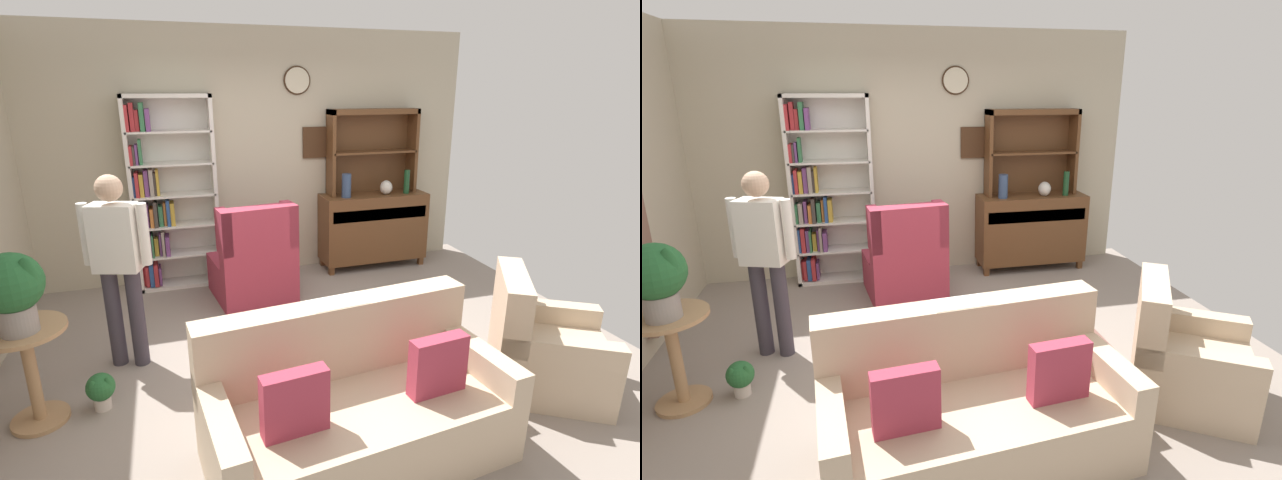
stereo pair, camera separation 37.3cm
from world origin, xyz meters
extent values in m
cube|color=gray|center=(0.00, 0.00, -0.01)|extent=(5.40, 4.60, 0.02)
cube|color=#BCB299|center=(0.00, 2.13, 1.40)|extent=(5.00, 0.06, 2.80)
cylinder|color=beige|center=(0.43, 2.08, 2.24)|extent=(0.28, 0.03, 0.28)
torus|color=#382314|center=(0.43, 2.08, 2.24)|extent=(0.31, 0.02, 0.31)
cube|color=#422816|center=(0.63, 2.08, 1.54)|extent=(0.28, 0.03, 0.36)
cube|color=brown|center=(0.20, -0.30, 0.00)|extent=(2.33, 1.61, 0.01)
cube|color=silver|center=(-1.44, 1.93, 1.05)|extent=(0.04, 0.30, 2.10)
cube|color=silver|center=(-0.58, 1.93, 1.05)|extent=(0.04, 0.30, 2.10)
cube|color=silver|center=(-1.01, 1.93, 2.08)|extent=(0.90, 0.30, 0.04)
cube|color=silver|center=(-1.01, 1.93, 0.02)|extent=(0.90, 0.30, 0.04)
cube|color=silver|center=(-1.01, 2.07, 1.05)|extent=(0.90, 0.01, 2.10)
cube|color=silver|center=(-1.01, 1.93, 0.38)|extent=(0.86, 0.30, 0.02)
cube|color=#B22D33|center=(-1.41, 1.91, 0.16)|extent=(0.02, 0.10, 0.22)
cube|color=#B22D33|center=(-1.37, 1.91, 0.16)|extent=(0.04, 0.19, 0.23)
cube|color=#284C8C|center=(-1.33, 1.91, 0.17)|extent=(0.04, 0.21, 0.25)
cube|color=#B22D33|center=(-1.28, 1.91, 0.18)|extent=(0.04, 0.23, 0.25)
cube|color=#723F7F|center=(-1.24, 1.91, 0.15)|extent=(0.03, 0.18, 0.20)
cube|color=silver|center=(-1.01, 1.93, 0.71)|extent=(0.86, 0.30, 0.02)
cube|color=#284C8C|center=(-1.41, 1.91, 0.52)|extent=(0.02, 0.17, 0.27)
cube|color=#B22D33|center=(-1.36, 1.91, 0.53)|extent=(0.04, 0.18, 0.28)
cube|color=#723F7F|center=(-1.32, 1.91, 0.51)|extent=(0.04, 0.17, 0.25)
cube|color=#337247|center=(-1.29, 1.91, 0.51)|extent=(0.02, 0.22, 0.25)
cube|color=gold|center=(-1.25, 1.91, 0.49)|extent=(0.04, 0.10, 0.20)
cube|color=#723F7F|center=(-1.21, 1.91, 0.51)|extent=(0.02, 0.13, 0.25)
cube|color=gray|center=(-1.17, 1.91, 0.53)|extent=(0.03, 0.23, 0.28)
cube|color=#723F7F|center=(-1.13, 1.91, 0.49)|extent=(0.04, 0.20, 0.22)
cube|color=silver|center=(-1.01, 1.93, 1.05)|extent=(0.86, 0.30, 0.02)
cube|color=#337247|center=(-1.40, 1.91, 0.83)|extent=(0.03, 0.17, 0.21)
cube|color=gray|center=(-1.36, 1.91, 0.84)|extent=(0.04, 0.21, 0.23)
cube|color=#723F7F|center=(-1.31, 1.91, 0.85)|extent=(0.03, 0.15, 0.25)
cube|color=#CC7233|center=(-1.26, 1.91, 0.83)|extent=(0.04, 0.20, 0.20)
cube|color=#3F3833|center=(-1.22, 1.91, 0.86)|extent=(0.04, 0.23, 0.28)
cube|color=#337247|center=(-1.17, 1.91, 0.83)|extent=(0.04, 0.15, 0.22)
cube|color=#CC7233|center=(-1.13, 1.91, 0.85)|extent=(0.03, 0.12, 0.25)
cube|color=#284C8C|center=(-1.09, 1.91, 0.87)|extent=(0.03, 0.20, 0.29)
cube|color=gold|center=(-1.05, 1.91, 0.85)|extent=(0.04, 0.18, 0.25)
cube|color=silver|center=(-1.01, 1.93, 1.39)|extent=(0.86, 0.30, 0.02)
cube|color=#284C8C|center=(-1.41, 1.91, 1.17)|extent=(0.02, 0.15, 0.21)
cube|color=#B22D33|center=(-1.37, 1.91, 1.19)|extent=(0.04, 0.21, 0.26)
cube|color=gold|center=(-1.33, 1.91, 1.18)|extent=(0.04, 0.18, 0.24)
cube|color=#723F7F|center=(-1.28, 1.91, 1.20)|extent=(0.04, 0.15, 0.28)
cube|color=gray|center=(-1.23, 1.91, 1.20)|extent=(0.04, 0.20, 0.28)
cube|color=#3F3833|center=(-1.20, 1.91, 1.18)|extent=(0.02, 0.11, 0.24)
cube|color=gold|center=(-1.17, 1.91, 1.20)|extent=(0.03, 0.12, 0.28)
cube|color=silver|center=(-1.01, 1.93, 1.72)|extent=(0.86, 0.30, 0.02)
cube|color=#B22D33|center=(-1.40, 1.91, 1.49)|extent=(0.03, 0.20, 0.19)
cube|color=#3F3833|center=(-1.37, 1.91, 1.49)|extent=(0.02, 0.20, 0.19)
cube|color=#723F7F|center=(-1.35, 1.91, 1.50)|extent=(0.02, 0.16, 0.21)
cube|color=#337247|center=(-1.31, 1.91, 1.52)|extent=(0.03, 0.15, 0.26)
cube|color=#B22D33|center=(-1.40, 1.91, 1.86)|extent=(0.03, 0.20, 0.26)
cube|color=#B22D33|center=(-1.35, 1.91, 1.87)|extent=(0.04, 0.12, 0.28)
cube|color=#B22D33|center=(-1.31, 1.91, 1.84)|extent=(0.04, 0.11, 0.21)
cube|color=#337247|center=(-1.26, 1.91, 1.87)|extent=(0.04, 0.17, 0.28)
cube|color=#723F7F|center=(-1.20, 1.91, 1.85)|extent=(0.04, 0.20, 0.22)
cube|color=brown|center=(1.32, 1.86, 0.51)|extent=(1.30, 0.45, 0.82)
cube|color=brown|center=(0.72, 1.69, 0.05)|extent=(0.06, 0.06, 0.10)
cube|color=brown|center=(1.92, 1.69, 0.05)|extent=(0.06, 0.06, 0.10)
cube|color=brown|center=(0.72, 2.04, 0.05)|extent=(0.06, 0.06, 0.10)
cube|color=brown|center=(1.92, 2.04, 0.05)|extent=(0.06, 0.06, 0.10)
cube|color=#492C18|center=(1.32, 1.64, 0.71)|extent=(1.20, 0.01, 0.14)
cube|color=brown|center=(0.79, 1.94, 1.42)|extent=(0.04, 0.26, 1.00)
cube|color=brown|center=(1.85, 1.94, 1.42)|extent=(0.04, 0.26, 1.00)
cube|color=brown|center=(1.32, 1.94, 1.89)|extent=(1.10, 0.26, 0.06)
cube|color=brown|center=(1.32, 1.94, 1.42)|extent=(1.06, 0.26, 0.02)
cube|color=brown|center=(1.32, 2.06, 1.42)|extent=(1.10, 0.01, 1.00)
cylinder|color=#33476B|center=(0.93, 1.78, 1.06)|extent=(0.11, 0.11, 0.28)
ellipsoid|color=beige|center=(1.45, 1.79, 1.01)|extent=(0.15, 0.15, 0.17)
cylinder|color=#194223|center=(1.71, 1.77, 1.06)|extent=(0.07, 0.07, 0.29)
cube|color=#C6AD8E|center=(-0.10, -1.21, 0.21)|extent=(1.88, 1.02, 0.42)
cube|color=#C6AD8E|center=(-0.13, -0.89, 0.66)|extent=(1.81, 0.38, 0.48)
cube|color=#C6AD8E|center=(-0.93, -1.29, 0.30)|extent=(0.22, 0.86, 0.60)
cube|color=#C6AD8E|center=(0.72, -1.13, 0.30)|extent=(0.22, 0.86, 0.60)
cube|color=#A33347|center=(-0.54, -1.37, 0.60)|extent=(0.37, 0.14, 0.36)
cube|color=#A33347|center=(0.36, -1.28, 0.60)|extent=(0.37, 0.14, 0.36)
cube|color=white|center=(-0.13, -0.89, 0.90)|extent=(0.38, 0.21, 0.00)
cube|color=#C6AD8E|center=(1.52, -0.95, 0.20)|extent=(1.06, 1.05, 0.40)
cube|color=#C6AD8E|center=(1.27, -0.79, 0.64)|extent=(0.55, 0.73, 0.48)
cube|color=#C6AD8E|center=(1.36, -1.21, 0.28)|extent=(0.74, 0.53, 0.55)
cube|color=#C6AD8E|center=(1.68, -0.69, 0.28)|extent=(0.74, 0.53, 0.55)
cube|color=#A33347|center=(-0.29, 1.38, 0.21)|extent=(0.88, 0.90, 0.42)
cube|color=#A33347|center=(-0.25, 1.08, 0.74)|extent=(0.80, 0.30, 0.63)
cube|color=#A33347|center=(0.08, 1.17, 0.83)|extent=(0.14, 0.29, 0.44)
cube|color=#A33347|center=(-0.60, 1.08, 0.83)|extent=(0.14, 0.29, 0.44)
cylinder|color=#A87F56|center=(-2.03, -0.24, 0.69)|extent=(0.52, 0.52, 0.03)
cylinder|color=#A87F56|center=(-2.03, -0.24, 0.34)|extent=(0.08, 0.08, 0.67)
cylinder|color=#A87F56|center=(-2.03, -0.24, 0.01)|extent=(0.36, 0.36, 0.03)
cylinder|color=gray|center=(-2.03, -0.30, 0.79)|extent=(0.22, 0.22, 0.18)
sphere|color=#235B2D|center=(-2.03, -0.30, 1.03)|extent=(0.38, 0.38, 0.38)
ellipsoid|color=#235B2D|center=(-1.91, -0.37, 1.08)|extent=(0.11, 0.07, 0.26)
cylinder|color=beige|center=(-1.64, -0.23, 0.05)|extent=(0.11, 0.11, 0.09)
sphere|color=#235B2D|center=(-1.64, -0.23, 0.17)|extent=(0.20, 0.20, 0.20)
ellipsoid|color=#235B2D|center=(-1.59, -0.27, 0.20)|extent=(0.06, 0.03, 0.14)
ellipsoid|color=#235B2D|center=(-1.68, -0.28, 0.20)|extent=(0.06, 0.03, 0.14)
cylinder|color=#38333D|center=(-1.57, 0.37, 0.41)|extent=(0.15, 0.15, 0.82)
cylinder|color=#38333D|center=(-1.40, 0.31, 0.41)|extent=(0.15, 0.15, 0.82)
cube|color=silver|center=(-1.48, 0.34, 1.08)|extent=(0.38, 0.29, 0.52)
sphere|color=tan|center=(-1.48, 0.34, 1.46)|extent=(0.25, 0.25, 0.20)
cylinder|color=silver|center=(-1.69, 0.41, 1.11)|extent=(0.10, 0.10, 0.48)
cylinder|color=silver|center=(-1.27, 0.27, 1.11)|extent=(0.10, 0.10, 0.48)
cube|color=brown|center=(0.16, -0.40, 0.40)|extent=(0.80, 0.50, 0.03)
cube|color=brown|center=(-0.21, -0.62, 0.20)|extent=(0.05, 0.05, 0.39)
cube|color=brown|center=(0.53, -0.62, 0.20)|extent=(0.05, 0.05, 0.39)
cube|color=brown|center=(-0.21, -0.18, 0.20)|extent=(0.05, 0.05, 0.39)
cube|color=brown|center=(0.53, -0.18, 0.20)|extent=(0.05, 0.05, 0.39)
cube|color=#284C8C|center=(0.05, -0.32, 0.43)|extent=(0.16, 0.15, 0.03)
cube|color=#B22D33|center=(0.04, -0.32, 0.46)|extent=(0.21, 0.16, 0.03)
cube|color=#3F3833|center=(0.05, -0.32, 0.49)|extent=(0.17, 0.16, 0.02)
camera|label=1|loc=(-1.06, -3.44, 2.17)|focal=27.06mm
camera|label=2|loc=(-0.70, -3.53, 2.17)|focal=27.06mm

